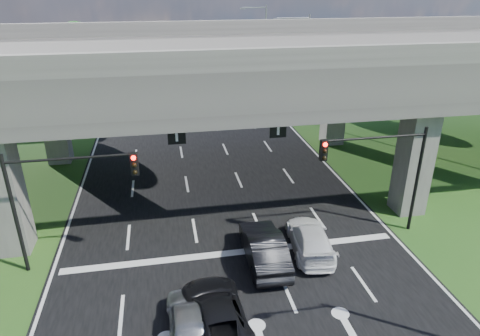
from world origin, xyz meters
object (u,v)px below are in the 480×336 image
object	(u,v)px
car_dark	(264,247)
signal_right	(383,163)
signal_left	(61,189)
streetlight_far	(303,62)
car_trailing	(216,314)
car_silver	(188,320)
car_white	(310,239)
streetlight_beyond	(262,40)

from	to	relation	value
car_dark	signal_right	bearing A→B (deg)	-166.29
signal_left	streetlight_far	distance (m)	26.95
car_trailing	car_silver	bearing A→B (deg)	3.54
streetlight_far	signal_left	bearing A→B (deg)	-131.78
streetlight_far	car_dark	xyz separation A→B (m)	(-8.80, -21.49, -5.00)
streetlight_far	car_white	xyz separation A→B (m)	(-6.27, -21.00, -5.13)
car_dark	car_white	size ratio (longest dim) A/B	1.05
car_white	car_trailing	xyz separation A→B (m)	(-5.43, -4.41, 0.01)
signal_left	streetlight_beyond	bearing A→B (deg)	63.57
car_white	streetlight_far	bearing A→B (deg)	-99.52
signal_right	car_silver	size ratio (longest dim) A/B	1.49
signal_left	car_silver	bearing A→B (deg)	-47.07
signal_left	car_white	distance (m)	12.20
car_silver	streetlight_far	bearing A→B (deg)	-117.04
signal_left	car_silver	distance (m)	8.28
signal_right	signal_left	size ratio (longest dim) A/B	1.00
streetlight_beyond	car_silver	bearing A→B (deg)	-107.12
signal_left	car_trailing	world-z (taller)	signal_left
streetlight_beyond	car_silver	world-z (taller)	streetlight_beyond
streetlight_beyond	car_dark	bearing A→B (deg)	-103.21
signal_right	signal_left	xyz separation A→B (m)	(-15.65, 0.00, 0.00)
signal_left	car_dark	bearing A→B (deg)	-8.93
signal_right	streetlight_far	size ratio (longest dim) A/B	0.60
streetlight_beyond	car_trailing	size ratio (longest dim) A/B	2.01
streetlight_far	car_dark	world-z (taller)	streetlight_far
streetlight_beyond	car_white	distance (m)	37.88
streetlight_far	car_white	size ratio (longest dim) A/B	2.12
streetlight_far	car_silver	size ratio (longest dim) A/B	2.48
car_silver	car_white	bearing A→B (deg)	-145.51
car_dark	car_trailing	distance (m)	4.87
streetlight_far	streetlight_beyond	xyz separation A→B (m)	(0.00, 16.00, 0.00)
signal_left	streetlight_beyond	distance (m)	40.30
car_dark	car_silver	bearing A→B (deg)	46.85
signal_left	streetlight_far	xyz separation A→B (m)	(17.92, 20.06, 1.66)
streetlight_beyond	car_trailing	distance (m)	43.34
car_silver	car_white	distance (m)	7.97
signal_right	car_white	world-z (taller)	signal_right
car_white	signal_right	bearing A→B (deg)	-159.62
signal_right	car_trailing	bearing A→B (deg)	-150.38
car_white	car_trailing	distance (m)	6.99
signal_left	car_trailing	xyz separation A→B (m)	(6.23, -5.36, -3.46)
car_white	car_dark	bearing A→B (deg)	18.04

